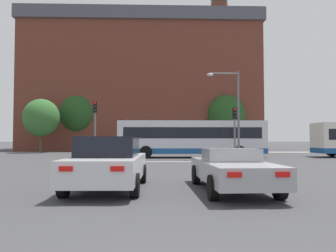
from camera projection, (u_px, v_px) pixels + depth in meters
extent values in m
cube|color=silver|center=(165.00, 162.00, 22.17)|extent=(7.73, 0.30, 0.01)
cube|color=gray|center=(162.00, 152.00, 37.95)|extent=(68.59, 2.50, 0.01)
cube|color=brown|center=(143.00, 93.00, 49.10)|extent=(31.49, 15.77, 16.84)
cube|color=#4C4F56|center=(143.00, 32.00, 49.47)|extent=(32.12, 16.40, 1.69)
cube|color=brown|center=(52.00, 12.00, 45.77)|extent=(0.90, 0.90, 1.53)
cube|color=brown|center=(84.00, 15.00, 46.73)|extent=(0.90, 0.90, 1.53)
cube|color=brown|center=(129.00, 29.00, 52.64)|extent=(0.90, 0.90, 1.53)
cube|color=brown|center=(159.00, 28.00, 52.41)|extent=(0.90, 0.90, 1.53)
cube|color=brown|center=(197.00, 25.00, 50.90)|extent=(0.90, 0.90, 1.53)
cube|color=brown|center=(229.00, 24.00, 50.46)|extent=(0.90, 0.90, 1.53)
cylinder|color=#5B2D22|center=(219.00, 16.00, 49.94)|extent=(2.53, 2.53, 3.74)
cube|color=silver|center=(109.00, 167.00, 9.98)|extent=(2.05, 4.73, 0.68)
cube|color=black|center=(109.00, 146.00, 9.96)|extent=(1.72, 2.15, 0.60)
cylinder|color=black|center=(90.00, 174.00, 11.42)|extent=(0.24, 0.65, 0.64)
cylinder|color=black|center=(143.00, 174.00, 11.43)|extent=(0.24, 0.65, 0.64)
cylinder|color=black|center=(64.00, 185.00, 8.51)|extent=(0.24, 0.65, 0.64)
cylinder|color=black|center=(135.00, 185.00, 8.53)|extent=(0.24, 0.65, 0.64)
cube|color=red|center=(66.00, 169.00, 7.63)|extent=(0.32, 0.06, 0.12)
cube|color=red|center=(117.00, 169.00, 7.64)|extent=(0.32, 0.06, 0.12)
cube|color=#9E9EA3|center=(231.00, 170.00, 9.68)|extent=(1.89, 4.85, 0.56)
cube|color=#9E9EA3|center=(230.00, 155.00, 9.82)|extent=(1.56, 1.48, 0.37)
cylinder|color=black|center=(196.00, 175.00, 11.11)|extent=(0.24, 0.65, 0.64)
cylinder|color=black|center=(245.00, 174.00, 11.20)|extent=(0.24, 0.65, 0.64)
cylinder|color=black|center=(213.00, 188.00, 8.14)|extent=(0.24, 0.65, 0.64)
cylinder|color=black|center=(280.00, 187.00, 8.23)|extent=(0.24, 0.65, 0.64)
cube|color=red|center=(235.00, 175.00, 7.24)|extent=(0.32, 0.06, 0.12)
cube|color=red|center=(283.00, 174.00, 7.30)|extent=(0.32, 0.06, 0.12)
cube|color=silver|center=(191.00, 137.00, 27.47)|extent=(12.13, 2.58, 2.69)
cube|color=#194C8E|center=(191.00, 151.00, 27.42)|extent=(12.15, 2.60, 0.44)
cube|color=black|center=(191.00, 133.00, 27.48)|extent=(11.16, 2.61, 0.90)
cylinder|color=black|center=(233.00, 151.00, 28.77)|extent=(1.00, 0.28, 1.00)
cylinder|color=black|center=(240.00, 152.00, 26.30)|extent=(1.00, 0.28, 1.00)
cylinder|color=black|center=(147.00, 151.00, 28.54)|extent=(1.00, 0.28, 1.00)
cylinder|color=black|center=(146.00, 152.00, 26.06)|extent=(1.00, 0.28, 1.00)
cylinder|color=black|center=(331.00, 151.00, 29.05)|extent=(1.00, 0.28, 1.00)
cylinder|color=slate|center=(95.00, 137.00, 23.21)|extent=(0.12, 0.12, 3.42)
cube|color=black|center=(95.00, 107.00, 23.30)|extent=(0.26, 0.20, 0.80)
sphere|color=red|center=(95.00, 103.00, 23.18)|extent=(0.17, 0.17, 0.17)
sphere|color=black|center=(95.00, 107.00, 23.17)|extent=(0.17, 0.17, 0.17)
sphere|color=black|center=(95.00, 110.00, 23.16)|extent=(0.17, 0.17, 0.17)
cylinder|color=slate|center=(207.00, 139.00, 37.13)|extent=(0.12, 0.12, 3.07)
cube|color=black|center=(207.00, 122.00, 37.21)|extent=(0.26, 0.20, 0.80)
sphere|color=black|center=(207.00, 120.00, 37.09)|extent=(0.17, 0.17, 0.17)
sphere|color=black|center=(207.00, 122.00, 37.08)|extent=(0.17, 0.17, 0.17)
sphere|color=#1ED14C|center=(207.00, 124.00, 37.07)|extent=(0.17, 0.17, 0.17)
cylinder|color=slate|center=(120.00, 139.00, 37.43)|extent=(0.12, 0.12, 3.12)
cube|color=black|center=(120.00, 122.00, 37.51)|extent=(0.26, 0.20, 0.80)
sphere|color=red|center=(120.00, 120.00, 37.39)|extent=(0.17, 0.17, 0.17)
sphere|color=black|center=(120.00, 122.00, 37.38)|extent=(0.17, 0.17, 0.17)
sphere|color=black|center=(120.00, 124.00, 37.37)|extent=(0.17, 0.17, 0.17)
cylinder|color=slate|center=(235.00, 140.00, 23.17)|extent=(0.12, 0.12, 2.97)
cube|color=black|center=(235.00, 113.00, 23.24)|extent=(0.26, 0.20, 0.80)
sphere|color=red|center=(235.00, 109.00, 23.12)|extent=(0.17, 0.17, 0.17)
sphere|color=black|center=(235.00, 113.00, 23.11)|extent=(0.17, 0.17, 0.17)
sphere|color=black|center=(235.00, 117.00, 23.10)|extent=(0.17, 0.17, 0.17)
cylinder|color=slate|center=(239.00, 115.00, 24.95)|extent=(0.16, 0.16, 6.71)
cylinder|color=slate|center=(224.00, 73.00, 25.04)|extent=(2.16, 0.10, 0.10)
ellipsoid|color=#B2B2B7|center=(210.00, 75.00, 25.01)|extent=(0.50, 0.36, 0.22)
cylinder|color=brown|center=(227.00, 149.00, 38.11)|extent=(0.13, 0.13, 0.85)
cylinder|color=brown|center=(227.00, 149.00, 38.27)|extent=(0.13, 0.13, 0.85)
cube|color=navy|center=(227.00, 142.00, 38.22)|extent=(0.34, 0.45, 0.68)
sphere|color=tan|center=(227.00, 138.00, 38.24)|extent=(0.26, 0.26, 0.26)
cylinder|color=#4C3823|center=(41.00, 143.00, 37.41)|extent=(0.36, 0.36, 2.25)
ellipsoid|color=#33662D|center=(41.00, 118.00, 37.52)|extent=(4.10, 4.10, 4.31)
cylinder|color=#4C3823|center=(226.00, 141.00, 41.53)|extent=(0.36, 0.36, 2.64)
ellipsoid|color=#234C1E|center=(226.00, 114.00, 41.67)|extent=(4.78, 4.78, 5.02)
cylinder|color=#4C3823|center=(79.00, 142.00, 42.39)|extent=(0.36, 0.36, 2.43)
ellipsoid|color=#234C1E|center=(79.00, 114.00, 42.54)|extent=(5.48, 5.48, 5.76)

